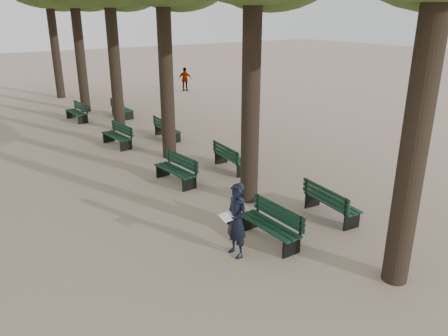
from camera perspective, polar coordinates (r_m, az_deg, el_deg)
ground at (r=10.24m, az=6.96°, el=-11.73°), size 120.00×120.00×0.00m
bench_left_0 at (r=10.78m, az=5.94°, el=-8.28°), size 0.58×1.80×0.92m
bench_left_1 at (r=14.36m, az=-6.35°, el=-0.94°), size 0.71×1.84×0.92m
bench_left_2 at (r=18.75m, az=-13.80°, el=3.59°), size 0.72×1.84×0.92m
bench_left_3 at (r=23.79m, az=-18.68°, el=6.50°), size 0.70×1.84×0.92m
bench_right_0 at (r=12.29m, az=13.84°, el=-5.11°), size 0.75×1.85×0.92m
bench_right_1 at (r=15.48m, az=1.05°, el=0.74°), size 0.74×1.85×0.92m
bench_right_2 at (r=19.48m, az=-7.39°, el=4.60°), size 0.69×1.83×0.92m
bench_right_3 at (r=24.00m, az=-13.11°, el=7.14°), size 0.61×1.81×0.92m
man_with_map at (r=9.90m, az=1.63°, el=-6.87°), size 0.62×0.71×1.77m
pedestrian_c at (r=31.39m, az=-5.10°, el=11.47°), size 0.93×0.88×1.63m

